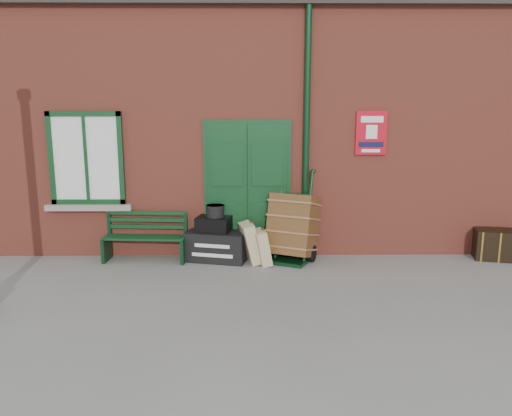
{
  "coord_description": "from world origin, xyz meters",
  "views": [
    {
      "loc": [
        -0.25,
        -6.61,
        2.47
      ],
      "look_at": [
        -0.17,
        0.6,
        1.0
      ],
      "focal_mm": 35.0,
      "sensor_mm": 36.0,
      "label": 1
    }
  ],
  "objects_px": {
    "porter_trolley": "(293,227)",
    "dark_trunk": "(496,244)",
    "bench": "(146,235)",
    "houdini_trunk": "(217,246)"
  },
  "relations": [
    {
      "from": "bench",
      "to": "porter_trolley",
      "type": "distance_m",
      "value": 2.4
    },
    {
      "from": "bench",
      "to": "dark_trunk",
      "type": "xyz_separation_m",
      "value": [
        5.75,
        -0.01,
        -0.17
      ]
    },
    {
      "from": "houdini_trunk",
      "to": "dark_trunk",
      "type": "bearing_deg",
      "value": 13.54
    },
    {
      "from": "houdini_trunk",
      "to": "porter_trolley",
      "type": "xyz_separation_m",
      "value": [
        1.23,
        -0.02,
        0.32
      ]
    },
    {
      "from": "houdini_trunk",
      "to": "porter_trolley",
      "type": "relative_size",
      "value": 0.66
    },
    {
      "from": "bench",
      "to": "dark_trunk",
      "type": "bearing_deg",
      "value": 3.49
    },
    {
      "from": "porter_trolley",
      "to": "dark_trunk",
      "type": "relative_size",
      "value": 2.14
    },
    {
      "from": "bench",
      "to": "houdini_trunk",
      "type": "xyz_separation_m",
      "value": [
        1.16,
        -0.01,
        -0.17
      ]
    },
    {
      "from": "houdini_trunk",
      "to": "dark_trunk",
      "type": "relative_size",
      "value": 1.41
    },
    {
      "from": "dark_trunk",
      "to": "bench",
      "type": "bearing_deg",
      "value": -166.59
    }
  ]
}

